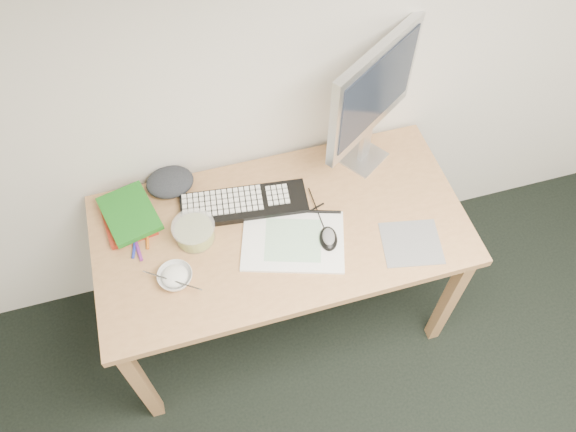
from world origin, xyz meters
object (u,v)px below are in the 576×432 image
rice_bowl (175,277)px  monitor (373,94)px  sketchpad (293,241)px  keyboard (244,204)px  desk (281,239)px

rice_bowl → monitor: bearing=22.8°
sketchpad → monitor: 0.61m
rice_bowl → keyboard: bearing=38.6°
desk → monitor: bearing=29.9°
sketchpad → keyboard: (-0.14, 0.21, 0.01)m
keyboard → rice_bowl: size_ratio=3.90×
keyboard → monitor: bearing=18.0°
keyboard → rice_bowl: bearing=-134.7°
sketchpad → rice_bowl: rice_bowl is taller
desk → sketchpad: bearing=-70.0°
monitor → rice_bowl: bearing=168.7°
keyboard → monitor: monitor is taller
keyboard → monitor: 0.63m
monitor → desk: bearing=175.8°
keyboard → rice_bowl: rice_bowl is taller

